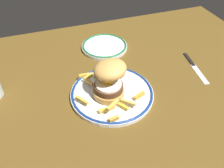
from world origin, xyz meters
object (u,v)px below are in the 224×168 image
object	(u,v)px
burger	(109,78)
side_plate	(104,46)
knife	(193,65)
dinner_plate	(112,93)

from	to	relation	value
burger	side_plate	distance (cm)	27.74
knife	burger	bearing A→B (deg)	-172.02
knife	side_plate	bearing A→B (deg)	141.36
burger	knife	world-z (taller)	burger
burger	side_plate	size ratio (longest dim) A/B	0.78
dinner_plate	side_plate	world-z (taller)	same
burger	side_plate	xyz separation A→B (cm)	(6.77, 26.15, -6.31)
burger	knife	size ratio (longest dim) A/B	0.77
dinner_plate	burger	size ratio (longest dim) A/B	1.84
dinner_plate	side_plate	bearing A→B (deg)	77.29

